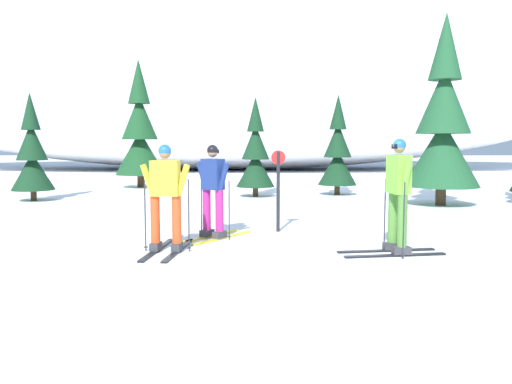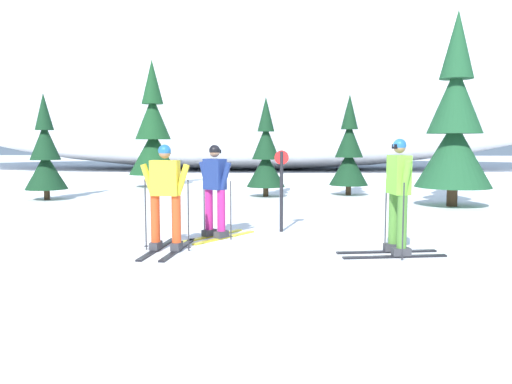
{
  "view_description": "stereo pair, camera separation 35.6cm",
  "coord_description": "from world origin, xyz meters",
  "px_view_note": "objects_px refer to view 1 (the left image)",
  "views": [
    {
      "loc": [
        -0.65,
        -8.6,
        1.79
      ],
      "look_at": [
        -0.7,
        0.02,
        0.95
      ],
      "focal_mm": 36.17,
      "sensor_mm": 36.0,
      "label": 1
    },
    {
      "loc": [
        -0.29,
        -8.59,
        1.79
      ],
      "look_at": [
        -0.7,
        0.02,
        0.95
      ],
      "focal_mm": 36.17,
      "sensor_mm": 36.0,
      "label": 2
    }
  ],
  "objects_px": {
    "skier_navy_jacket": "(213,190)",
    "pine_tree_center_left": "(255,155)",
    "pine_tree_right": "(443,126)",
    "skier_lime_jacket": "(398,193)",
    "skier_yellow_jacket": "(166,196)",
    "pine_tree_center_right": "(338,153)",
    "trail_marker_post": "(278,186)",
    "pine_tree_left": "(140,134)",
    "pine_tree_far_left": "(32,156)"
  },
  "relations": [
    {
      "from": "skier_lime_jacket",
      "to": "pine_tree_center_left",
      "type": "distance_m",
      "value": 9.0
    },
    {
      "from": "skier_navy_jacket",
      "to": "trail_marker_post",
      "type": "distance_m",
      "value": 1.44
    },
    {
      "from": "skier_lime_jacket",
      "to": "trail_marker_post",
      "type": "distance_m",
      "value": 2.75
    },
    {
      "from": "skier_yellow_jacket",
      "to": "pine_tree_right",
      "type": "distance_m",
      "value": 9.22
    },
    {
      "from": "pine_tree_far_left",
      "to": "pine_tree_center_right",
      "type": "distance_m",
      "value": 9.72
    },
    {
      "from": "skier_lime_jacket",
      "to": "pine_tree_right",
      "type": "relative_size",
      "value": 0.34
    },
    {
      "from": "skier_navy_jacket",
      "to": "pine_tree_far_left",
      "type": "distance_m",
      "value": 8.62
    },
    {
      "from": "trail_marker_post",
      "to": "skier_lime_jacket",
      "type": "bearing_deg",
      "value": -48.39
    },
    {
      "from": "skier_navy_jacket",
      "to": "pine_tree_center_left",
      "type": "relative_size",
      "value": 0.53
    },
    {
      "from": "pine_tree_left",
      "to": "pine_tree_right",
      "type": "bearing_deg",
      "value": -30.37
    },
    {
      "from": "skier_lime_jacket",
      "to": "skier_navy_jacket",
      "type": "relative_size",
      "value": 1.06
    },
    {
      "from": "skier_yellow_jacket",
      "to": "skier_navy_jacket",
      "type": "height_order",
      "value": "skier_yellow_jacket"
    },
    {
      "from": "skier_navy_jacket",
      "to": "pine_tree_center_left",
      "type": "distance_m",
      "value": 7.44
    },
    {
      "from": "skier_yellow_jacket",
      "to": "skier_lime_jacket",
      "type": "bearing_deg",
      "value": -1.89
    },
    {
      "from": "pine_tree_left",
      "to": "pine_tree_center_left",
      "type": "xyz_separation_m",
      "value": [
        4.56,
        -3.43,
        -0.73
      ]
    },
    {
      "from": "pine_tree_left",
      "to": "pine_tree_center_right",
      "type": "bearing_deg",
      "value": -20.99
    },
    {
      "from": "pine_tree_left",
      "to": "pine_tree_right",
      "type": "xyz_separation_m",
      "value": [
        9.82,
        -5.75,
        0.14
      ]
    },
    {
      "from": "skier_lime_jacket",
      "to": "pine_tree_right",
      "type": "xyz_separation_m",
      "value": [
        2.94,
        6.36,
        1.26
      ]
    },
    {
      "from": "skier_lime_jacket",
      "to": "pine_tree_center_left",
      "type": "xyz_separation_m",
      "value": [
        -2.32,
        8.69,
        0.38
      ]
    },
    {
      "from": "pine_tree_far_left",
      "to": "pine_tree_left",
      "type": "relative_size",
      "value": 0.66
    },
    {
      "from": "skier_lime_jacket",
      "to": "pine_tree_center_left",
      "type": "relative_size",
      "value": 0.57
    },
    {
      "from": "skier_yellow_jacket",
      "to": "pine_tree_left",
      "type": "bearing_deg",
      "value": 104.76
    },
    {
      "from": "pine_tree_right",
      "to": "skier_lime_jacket",
      "type": "bearing_deg",
      "value": -114.81
    },
    {
      "from": "skier_lime_jacket",
      "to": "pine_tree_right",
      "type": "height_order",
      "value": "pine_tree_right"
    },
    {
      "from": "pine_tree_right",
      "to": "trail_marker_post",
      "type": "xyz_separation_m",
      "value": [
        -4.76,
        -4.31,
        -1.32
      ]
    },
    {
      "from": "pine_tree_center_left",
      "to": "pine_tree_left",
      "type": "bearing_deg",
      "value": 143.05
    },
    {
      "from": "pine_tree_far_left",
      "to": "pine_tree_right",
      "type": "relative_size",
      "value": 0.61
    },
    {
      "from": "skier_lime_jacket",
      "to": "skier_yellow_jacket",
      "type": "relative_size",
      "value": 1.01
    },
    {
      "from": "skier_yellow_jacket",
      "to": "pine_tree_center_right",
      "type": "xyz_separation_m",
      "value": [
        4.17,
        9.18,
        0.49
      ]
    },
    {
      "from": "skier_lime_jacket",
      "to": "skier_yellow_jacket",
      "type": "height_order",
      "value": "skier_lime_jacket"
    },
    {
      "from": "pine_tree_center_left",
      "to": "trail_marker_post",
      "type": "relative_size",
      "value": 2.0
    },
    {
      "from": "skier_navy_jacket",
      "to": "pine_tree_center_left",
      "type": "height_order",
      "value": "pine_tree_center_left"
    },
    {
      "from": "skier_lime_jacket",
      "to": "skier_navy_jacket",
      "type": "height_order",
      "value": "skier_lime_jacket"
    },
    {
      "from": "pine_tree_center_left",
      "to": "trail_marker_post",
      "type": "height_order",
      "value": "pine_tree_center_left"
    },
    {
      "from": "skier_lime_jacket",
      "to": "skier_yellow_jacket",
      "type": "distance_m",
      "value": 3.72
    },
    {
      "from": "skier_lime_jacket",
      "to": "pine_tree_right",
      "type": "bearing_deg",
      "value": 65.19
    },
    {
      "from": "pine_tree_left",
      "to": "skier_navy_jacket",
      "type": "bearing_deg",
      "value": -70.52
    },
    {
      "from": "skier_lime_jacket",
      "to": "trail_marker_post",
      "type": "relative_size",
      "value": 1.13
    },
    {
      "from": "skier_navy_jacket",
      "to": "pine_tree_right",
      "type": "distance_m",
      "value": 7.96
    },
    {
      "from": "pine_tree_far_left",
      "to": "trail_marker_post",
      "type": "bearing_deg",
      "value": -36.57
    },
    {
      "from": "skier_navy_jacket",
      "to": "pine_tree_center_right",
      "type": "height_order",
      "value": "pine_tree_center_right"
    },
    {
      "from": "pine_tree_center_right",
      "to": "pine_tree_right",
      "type": "relative_size",
      "value": 0.63
    },
    {
      "from": "skier_navy_jacket",
      "to": "pine_tree_left",
      "type": "relative_size",
      "value": 0.35
    },
    {
      "from": "skier_yellow_jacket",
      "to": "pine_tree_far_left",
      "type": "distance_m",
      "value": 9.09
    },
    {
      "from": "skier_yellow_jacket",
      "to": "skier_navy_jacket",
      "type": "distance_m",
      "value": 1.35
    },
    {
      "from": "pine_tree_center_right",
      "to": "skier_navy_jacket",
      "type": "bearing_deg",
      "value": -113.66
    },
    {
      "from": "pine_tree_left",
      "to": "skier_yellow_jacket",
      "type": "bearing_deg",
      "value": -75.24
    },
    {
      "from": "skier_navy_jacket",
      "to": "pine_tree_right",
      "type": "height_order",
      "value": "pine_tree_right"
    },
    {
      "from": "pine_tree_left",
      "to": "pine_tree_center_right",
      "type": "xyz_separation_m",
      "value": [
        7.33,
        -2.81,
        -0.68
      ]
    },
    {
      "from": "skier_yellow_jacket",
      "to": "pine_tree_center_left",
      "type": "distance_m",
      "value": 8.69
    }
  ]
}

